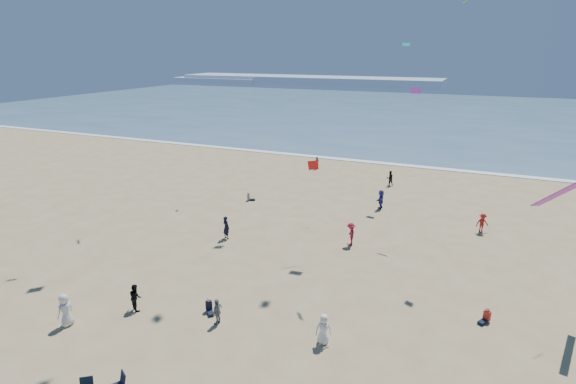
% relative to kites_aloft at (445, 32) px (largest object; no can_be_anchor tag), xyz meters
% --- Properties ---
extents(ocean, '(220.00, 100.00, 0.06)m').
position_rel_kites_aloft_xyz_m(ocean, '(-7.87, 81.30, -14.58)').
color(ocean, '#476B84').
rests_on(ocean, ground).
extents(surf_line, '(220.00, 1.20, 0.08)m').
position_rel_kites_aloft_xyz_m(surf_line, '(-7.87, 31.30, -14.57)').
color(surf_line, white).
rests_on(surf_line, ground).
extents(headland_far, '(110.00, 20.00, 3.20)m').
position_rel_kites_aloft_xyz_m(headland_far, '(-67.87, 156.30, -13.01)').
color(headland_far, '#7A8EA8').
rests_on(headland_far, ground).
extents(headland_near, '(40.00, 14.00, 2.00)m').
position_rel_kites_aloft_xyz_m(headland_near, '(-107.87, 151.30, -13.61)').
color(headland_near, '#7A8EA8').
rests_on(headland_near, ground).
extents(standing_flyers, '(26.49, 40.57, 1.91)m').
position_rel_kites_aloft_xyz_m(standing_flyers, '(-4.46, 3.19, -13.77)').
color(standing_flyers, navy).
rests_on(standing_flyers, ground).
extents(seated_group, '(22.11, 34.12, 0.84)m').
position_rel_kites_aloft_xyz_m(seated_group, '(-6.22, -7.57, -14.19)').
color(seated_group, white).
rests_on(seated_group, ground).
extents(kites_aloft, '(41.09, 39.25, 31.19)m').
position_rel_kites_aloft_xyz_m(kites_aloft, '(0.00, 0.00, 0.00)').
color(kites_aloft, purple).
rests_on(kites_aloft, ground).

